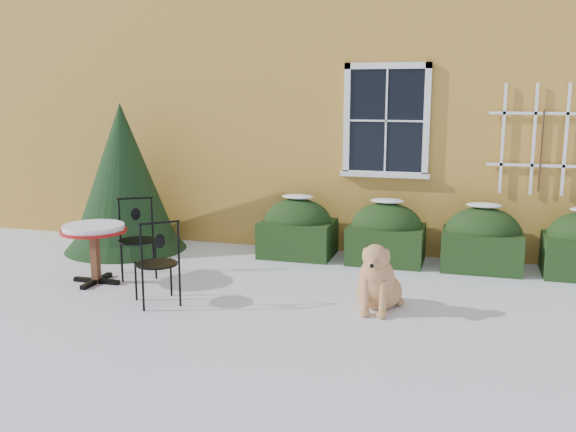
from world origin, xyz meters
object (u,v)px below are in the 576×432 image
(patio_chair_near, at_px, (158,262))
(dog, at_px, (378,282))
(bistro_table, at_px, (94,235))
(evergreen_shrub, at_px, (124,191))
(patio_chair_far, at_px, (137,237))

(patio_chair_near, height_order, dog, patio_chair_near)
(patio_chair_near, bearing_deg, bistro_table, -64.95)
(evergreen_shrub, height_order, bistro_table, evergreen_shrub)
(evergreen_shrub, relative_size, patio_chair_near, 2.25)
(evergreen_shrub, bearing_deg, dog, -23.14)
(evergreen_shrub, height_order, patio_chair_near, evergreen_shrub)
(dog, bearing_deg, evergreen_shrub, 158.39)
(patio_chair_far, bearing_deg, patio_chair_near, -82.58)
(dog, bearing_deg, patio_chair_far, 172.23)
(evergreen_shrub, bearing_deg, patio_chair_near, -52.66)
(evergreen_shrub, height_order, patio_chair_far, evergreen_shrub)
(patio_chair_near, xyz_separation_m, dog, (2.42, 0.48, -0.17))
(dog, bearing_deg, bistro_table, -179.28)
(patio_chair_near, xyz_separation_m, patio_chair_far, (-0.82, 1.01, 0.01))
(evergreen_shrub, distance_m, dog, 4.53)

